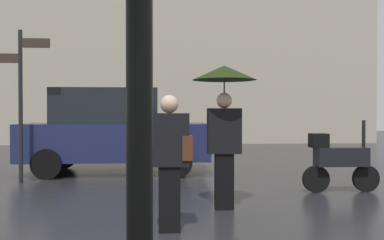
% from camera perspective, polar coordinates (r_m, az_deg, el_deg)
% --- Properties ---
extents(pedestrian_with_umbrella, '(0.90, 0.90, 2.03)m').
position_cam_1_polar(pedestrian_with_umbrella, '(6.28, 4.14, 2.49)').
color(pedestrian_with_umbrella, black).
rests_on(pedestrian_with_umbrella, ground).
extents(pedestrian_with_bag, '(0.48, 0.24, 1.56)m').
position_cam_1_polar(pedestrian_with_bag, '(5.11, -2.74, -4.40)').
color(pedestrian_with_bag, black).
rests_on(pedestrian_with_bag, ground).
extents(parked_scooter, '(1.34, 0.32, 1.23)m').
position_cam_1_polar(parked_scooter, '(8.05, 18.24, -4.89)').
color(parked_scooter, black).
rests_on(parked_scooter, ground).
extents(parked_car_left, '(4.13, 1.96, 1.90)m').
position_cam_1_polar(parked_car_left, '(10.26, -10.03, -1.37)').
color(parked_car_left, '#1E234C').
rests_on(parked_car_left, ground).
extents(street_signpost, '(1.08, 0.08, 2.97)m').
position_cam_1_polar(street_signpost, '(9.25, -21.05, 3.57)').
color(street_signpost, black).
rests_on(street_signpost, ground).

